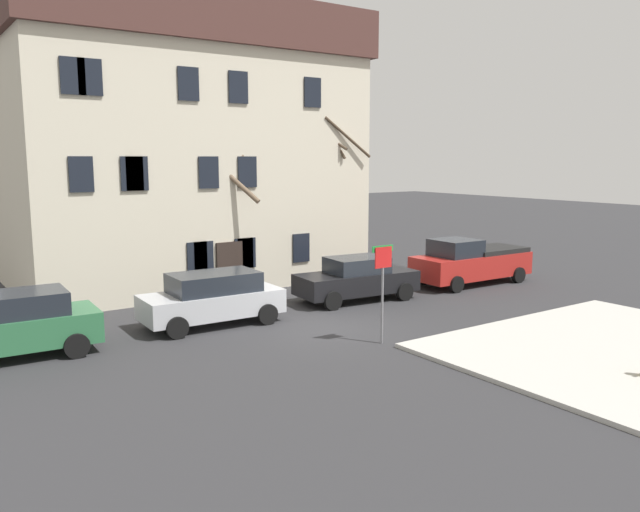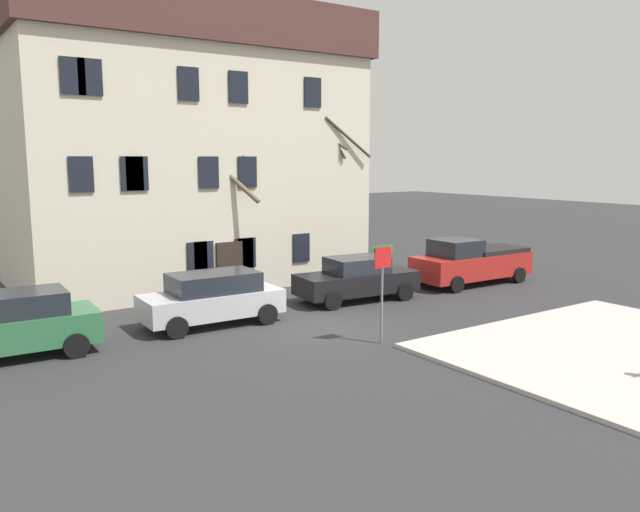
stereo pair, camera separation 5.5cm
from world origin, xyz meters
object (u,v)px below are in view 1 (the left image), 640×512
Objects in this scene: tree_bare_near at (104,215)px; tree_bare_mid at (243,219)px; bicycle_leaning at (155,293)px; pickup_truck_red at (471,262)px; building_main at (184,146)px; street_sign_pole at (383,276)px; tree_bare_far at (335,189)px; car_green_wagon at (7,325)px; car_black_sedan at (357,279)px; car_silver_wagon at (213,298)px.

tree_bare_mid is at bearing -8.92° from tree_bare_near.
tree_bare_near is 3.45m from bicycle_leaning.
pickup_truck_red is (13.72, -5.51, -2.31)m from tree_bare_near.
building_main reaches higher than street_sign_pole.
building_main reaches higher than tree_bare_far.
tree_bare_mid is at bearing 87.48° from street_sign_pole.
tree_bare_mid is (5.29, -0.83, -0.40)m from tree_bare_near.
building_main is at bearing 29.98° from tree_bare_near.
tree_bare_mid is (1.07, -3.27, -3.00)m from building_main.
tree_bare_far is at bearing 61.34° from street_sign_pole.
tree_bare_far is (5.80, -3.18, -1.91)m from building_main.
bicycle_leaning is (5.64, 4.23, -0.56)m from car_green_wagon.
building_main is 12.66m from car_green_wagon.
tree_bare_mid is at bearing -179.01° from tree_bare_far.
pickup_truck_red is (8.43, -4.68, -1.90)m from tree_bare_mid.
building_main is 2.55× the size of tree_bare_mid.
street_sign_pole is (9.18, -4.62, 1.08)m from car_green_wagon.
tree_bare_mid reaches higher than street_sign_pole.
building_main reaches higher than tree_bare_mid.
car_black_sedan is 1.66× the size of street_sign_pole.
car_black_sedan is (7.75, -5.28, -2.43)m from tree_bare_near.
car_green_wagon is 1.00× the size of car_black_sedan.
building_main is at bearing 72.53° from car_silver_wagon.
tree_bare_near is at bearing 52.21° from car_green_wagon.
pickup_truck_red is at bearing -18.77° from bicycle_leaning.
tree_bare_mid is 6.16m from car_silver_wagon.
tree_bare_far is at bearing 3.68° from bicycle_leaning.
car_silver_wagon is at bearing -107.47° from building_main.
pickup_truck_red is (3.69, -4.76, -2.99)m from tree_bare_far.
tree_bare_far reaches higher than car_black_sedan.
street_sign_pole is 9.67m from bicycle_leaning.
car_green_wagon is at bearing -161.51° from tree_bare_far.
car_black_sedan is (-2.28, -4.53, -3.12)m from tree_bare_far.
car_silver_wagon is at bearing 123.75° from street_sign_pole.
tree_bare_far is 10.90m from street_sign_pole.
street_sign_pole is at bearing -26.74° from car_green_wagon.
car_green_wagon is at bearing -136.89° from building_main.
car_silver_wagon is 6.01m from car_black_sedan.
car_silver_wagon reaches higher than car_black_sedan.
car_black_sedan is 7.54m from bicycle_leaning.
tree_bare_far is at bearing -4.27° from tree_bare_near.
pickup_truck_red reaches higher than car_green_wagon.
tree_bare_near is at bearing -150.02° from building_main.
tree_bare_near is 7.39m from car_green_wagon.
building_main is 6.89m from tree_bare_far.
tree_bare_near is at bearing 158.12° from pickup_truck_red.
tree_bare_far is 10.01m from car_silver_wagon.
tree_bare_far is 15.40m from car_green_wagon.
street_sign_pole is (-5.14, -9.41, -1.94)m from tree_bare_far.
tree_bare_far reaches higher than pickup_truck_red.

